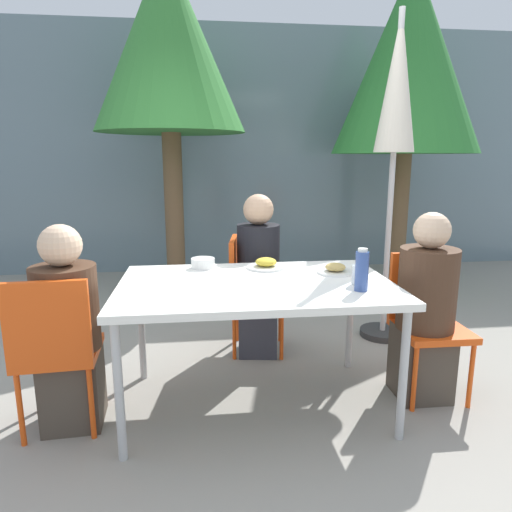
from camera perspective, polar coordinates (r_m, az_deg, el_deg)
ground_plane at (r=2.84m, az=0.00°, el=-18.03°), size 24.00×24.00×0.00m
building_facade at (r=5.93m, az=-4.14°, el=12.86°), size 10.00×0.20×3.00m
dining_table at (r=2.56m, az=0.00°, el=-4.42°), size 1.52×0.96×0.75m
chair_left at (r=2.59m, az=-23.83°, el=-10.00°), size 0.42×0.42×0.86m
person_left at (r=2.64m, az=-22.41°, el=-8.93°), size 0.33×0.33×1.10m
chair_right at (r=3.00m, az=20.52°, el=-6.69°), size 0.40×0.40×0.86m
person_right at (r=2.90m, az=20.39°, el=-6.65°), size 0.33×0.33×1.13m
chair_far at (r=3.38m, az=-1.06°, el=-3.79°), size 0.45×0.45×0.86m
person_far at (r=3.31m, az=0.29°, el=-2.88°), size 0.31×0.31×1.18m
closed_umbrella at (r=3.69m, az=17.14°, el=17.64°), size 0.36×0.36×2.47m
plate_0 at (r=2.78m, az=9.88°, el=-1.66°), size 0.22×0.22×0.06m
plate_1 at (r=2.86m, az=1.25°, el=-1.04°), size 0.24×0.24×0.07m
bottle at (r=2.43m, az=13.08°, el=-1.77°), size 0.07×0.07×0.23m
drinking_cup at (r=2.55m, az=12.78°, el=-2.34°), size 0.08×0.08×0.11m
salad_bowl at (r=2.89m, az=-6.65°, el=-0.88°), size 0.15×0.15×0.06m
tree_behind_left at (r=5.05m, az=-10.96°, el=24.58°), size 1.53×1.53×3.44m
tree_behind_right at (r=5.45m, az=18.57°, el=22.13°), size 1.56×1.56×3.42m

